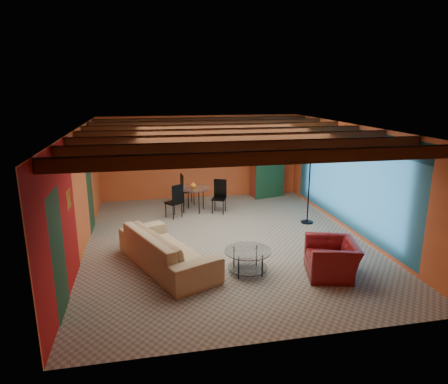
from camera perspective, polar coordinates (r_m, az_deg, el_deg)
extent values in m
cube|color=gray|center=(9.63, 0.24, -6.93)|extent=(6.50, 8.00, 0.01)
cube|color=silver|center=(8.99, 0.26, 9.27)|extent=(6.50, 8.00, 0.01)
cube|color=#D76031|center=(13.08, -3.31, 5.03)|extent=(6.50, 0.02, 2.70)
cube|color=maroon|center=(9.15, -20.10, -0.14)|extent=(0.02, 8.00, 2.70)
cube|color=teal|center=(10.36, 18.15, 1.70)|extent=(0.02, 8.00, 2.70)
imported|color=tan|center=(8.24, -8.21, -8.08)|extent=(2.01, 2.84, 0.77)
imported|color=maroon|center=(8.11, 15.22, -9.17)|extent=(1.17, 1.26, 0.69)
cube|color=maroon|center=(13.35, 6.30, 3.35)|extent=(1.17, 0.79, 1.86)
cube|color=black|center=(12.90, -7.29, 6.15)|extent=(1.05, 0.03, 0.65)
imported|color=#26661E|center=(13.17, 6.45, 8.41)|extent=(0.53, 0.48, 0.51)
imported|color=orange|center=(11.58, -4.47, 2.35)|extent=(0.23, 0.23, 0.19)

